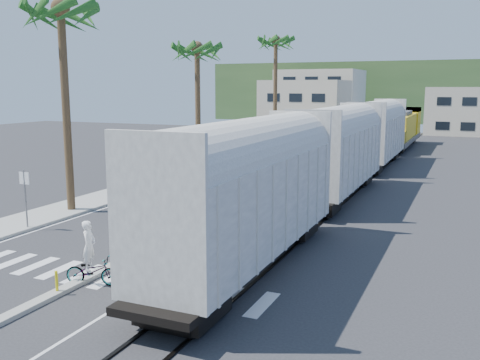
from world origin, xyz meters
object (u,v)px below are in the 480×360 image
at_px(car_lead, 157,200).
at_px(car_second, 192,183).
at_px(street_sign, 25,191).
at_px(cyclist, 92,265).

height_order(car_lead, car_second, car_lead).
bearing_deg(street_sign, car_second, 73.29).
xyz_separation_m(car_second, cyclist, (4.48, -15.74, -0.04)).
relative_size(car_lead, cyclist, 1.96).
distance_m(street_sign, car_second, 11.55).
bearing_deg(car_second, car_lead, -87.62).
distance_m(car_lead, cyclist, 10.85).
bearing_deg(cyclist, car_second, -0.23).
xyz_separation_m(car_lead, car_second, (-0.80, 5.53, -0.01)).
relative_size(car_lead, car_second, 0.95).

